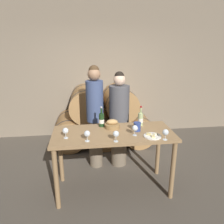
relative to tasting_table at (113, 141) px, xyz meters
The scene contains 16 objects.
ground_plane 0.78m from the tasting_table, ahead, with size 10.00×10.00×0.00m, color #564F44.
stone_wall_back 2.36m from the tasting_table, 90.00° to the left, with size 10.00×0.12×3.20m.
barrel_stack 1.62m from the tasting_table, 90.00° to the left, with size 2.06×0.96×1.23m.
tasting_table is the anchor object (origin of this frame).
person_left 0.74m from the tasting_table, 107.09° to the left, with size 0.28×0.28×1.75m.
person_right 0.72m from the tasting_table, 74.56° to the left, with size 0.33×0.33×1.65m.
wine_bottle_red 0.37m from the tasting_table, 118.71° to the left, with size 0.08×0.08×0.30m.
wine_bottle_white 0.54m from the tasting_table, 27.76° to the left, with size 0.08×0.08×0.30m.
blue_crock 0.39m from the tasting_table, ahead, with size 0.11×0.11×0.12m.
bread_basket 0.25m from the tasting_table, 88.24° to the left, with size 0.22×0.22×0.13m.
cheese_plate 0.55m from the tasting_table, 22.48° to the right, with size 0.23×0.23×0.04m.
wine_glass_far_left 0.68m from the tasting_table, behind, with size 0.08×0.08×0.14m.
wine_glass_left 0.48m from the tasting_table, 147.24° to the right, with size 0.08×0.08×0.14m.
wine_glass_center 0.36m from the tasting_table, 91.31° to the right, with size 0.08×0.08×0.14m.
wine_glass_right 0.37m from the tasting_table, 25.83° to the right, with size 0.08×0.08×0.14m.
wine_glass_far_right 0.73m from the tasting_table, 27.06° to the right, with size 0.08×0.08×0.14m.
Camera 1 is at (-0.37, -2.74, 2.08)m, focal length 35.00 mm.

